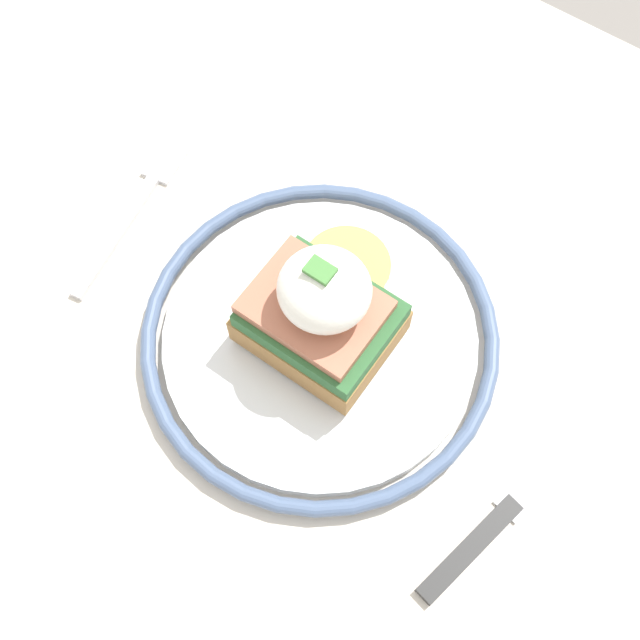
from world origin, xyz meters
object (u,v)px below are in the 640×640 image
object	(u,v)px
plate	(320,337)
knife	(518,498)
sandwich	(322,310)
fork	(135,207)

from	to	relation	value
plate	knife	bearing A→B (deg)	-5.46
plate	sandwich	bearing A→B (deg)	67.37
sandwich	fork	xyz separation A→B (m)	(-0.17, 0.01, -0.05)
plate	fork	xyz separation A→B (m)	(-0.17, 0.01, -0.01)
fork	plate	bearing A→B (deg)	-2.88
sandwich	fork	world-z (taller)	sandwich
sandwich	fork	distance (m)	0.17
fork	knife	bearing A→B (deg)	-4.14
plate	knife	xyz separation A→B (m)	(0.16, -0.02, -0.01)
fork	knife	distance (m)	0.32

